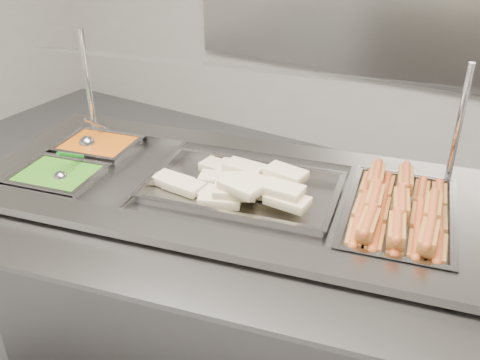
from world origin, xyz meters
The scene contains 11 objects.
steam_counter centered at (-0.01, 0.41, 0.41)m, with size 1.84×1.11×0.82m.
tray_rail centered at (0.09, -0.04, 0.77)m, with size 1.65×0.67×0.05m.
sneeze_guard centered at (-0.05, 0.61, 1.15)m, with size 1.53×0.58×0.40m.
pan_hotdogs centered at (0.55, 0.54, 0.78)m, with size 0.41×0.56×0.09m.
pan_wraps centered at (0.05, 0.42, 0.79)m, with size 0.68×0.49×0.06m.
pan_beans centered at (-0.61, 0.41, 0.78)m, with size 0.31×0.27×0.09m.
pan_peas centered at (-0.55, 0.16, 0.78)m, with size 0.31×0.27×0.09m.
hotdogs_in_buns centered at (0.55, 0.53, 0.82)m, with size 0.36×0.51×0.11m.
tortilla_wraps centered at (0.05, 0.41, 0.83)m, with size 0.56×0.32×0.09m.
ladle centered at (-0.64, 0.39, 0.83)m, with size 0.07×0.17×0.14m.
serving_spoon centered at (-0.52, 0.16, 0.83)m, with size 0.06×0.16×0.12m.
Camera 1 is at (0.86, -0.92, 1.70)m, focal length 40.00 mm.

